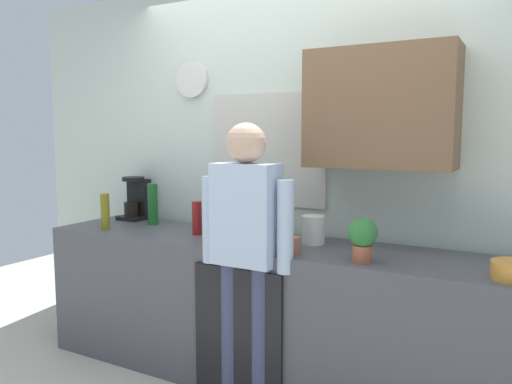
# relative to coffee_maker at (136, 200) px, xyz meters

# --- Properties ---
(kitchen_counter) EXTENTS (3.13, 0.64, 0.88)m
(kitchen_counter) POSITION_rel_coffee_maker_xyz_m (1.31, -0.25, -0.59)
(kitchen_counter) COLOR #4C4C51
(kitchen_counter) RESTS_ON ground_plane
(dishwasher_panel) EXTENTS (0.56, 0.02, 0.79)m
(dishwasher_panel) POSITION_rel_coffee_maker_xyz_m (1.27, -0.59, -0.63)
(dishwasher_panel) COLOR black
(dishwasher_panel) RESTS_ON ground_plane
(back_wall_assembly) EXTENTS (4.73, 0.42, 2.60)m
(back_wall_assembly) POSITION_rel_coffee_maker_xyz_m (1.38, 0.15, 0.32)
(back_wall_assembly) COLOR silver
(back_wall_assembly) RESTS_ON ground_plane
(coffee_maker) EXTENTS (0.20, 0.20, 0.33)m
(coffee_maker) POSITION_rel_coffee_maker_xyz_m (0.00, 0.00, 0.00)
(coffee_maker) COLOR black
(coffee_maker) RESTS_ON kitchen_counter
(bottle_green_wine) EXTENTS (0.07, 0.07, 0.30)m
(bottle_green_wine) POSITION_rel_coffee_maker_xyz_m (0.28, -0.13, 0.00)
(bottle_green_wine) COLOR #195923
(bottle_green_wine) RESTS_ON kitchen_counter
(bottle_red_vinegar) EXTENTS (0.06, 0.06, 0.22)m
(bottle_red_vinegar) POSITION_rel_coffee_maker_xyz_m (0.77, -0.27, -0.04)
(bottle_red_vinegar) COLOR maroon
(bottle_red_vinegar) RESTS_ON kitchen_counter
(bottle_olive_oil) EXTENTS (0.06, 0.06, 0.25)m
(bottle_olive_oil) POSITION_rel_coffee_maker_xyz_m (0.12, -0.44, -0.02)
(bottle_olive_oil) COLOR olive
(bottle_olive_oil) RESTS_ON kitchen_counter
(bottle_clear_soda) EXTENTS (0.09, 0.09, 0.28)m
(bottle_clear_soda) POSITION_rel_coffee_maker_xyz_m (1.18, -0.33, -0.01)
(bottle_clear_soda) COLOR #2D8C33
(bottle_clear_soda) RESTS_ON kitchen_counter
(cup_terracotta_mug) EXTENTS (0.08, 0.08, 0.09)m
(cup_terracotta_mug) POSITION_rel_coffee_maker_xyz_m (1.54, -0.44, -0.10)
(cup_terracotta_mug) COLOR #B26647
(cup_terracotta_mug) RESTS_ON kitchen_counter
(potted_plant) EXTENTS (0.15, 0.15, 0.23)m
(potted_plant) POSITION_rel_coffee_maker_xyz_m (1.93, -0.45, -0.01)
(potted_plant) COLOR #9E5638
(potted_plant) RESTS_ON kitchen_counter
(storage_canister) EXTENTS (0.14, 0.14, 0.17)m
(storage_canister) POSITION_rel_coffee_maker_xyz_m (1.54, -0.16, -0.06)
(storage_canister) COLOR silver
(storage_canister) RESTS_ON kitchen_counter
(person_at_sink) EXTENTS (0.57, 0.22, 1.60)m
(person_at_sink) POSITION_rel_coffee_maker_xyz_m (1.31, -0.55, -0.08)
(person_at_sink) COLOR #3F4766
(person_at_sink) RESTS_ON ground_plane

